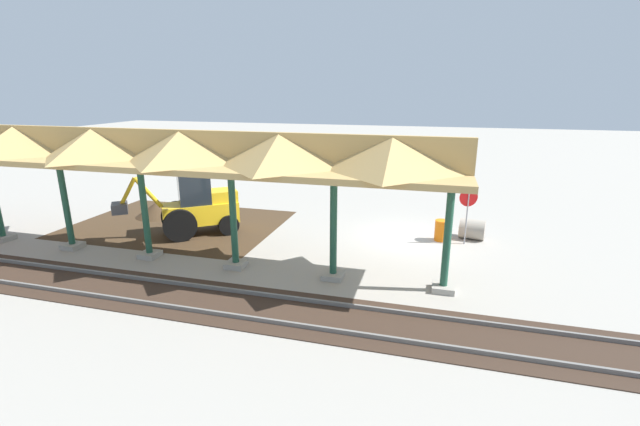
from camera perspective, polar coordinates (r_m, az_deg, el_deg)
The scene contains 9 objects.
ground_plane at distance 18.92m, azimuth 11.51°, elevation -3.41°, with size 120.00×120.00×0.00m, color #9E998E.
dirt_work_zone at distance 21.65m, azimuth -18.36°, elevation -1.40°, with size 9.65×7.00×0.01m, color #42301E.
platform_canopy at distance 15.80m, azimuth -17.93°, elevation 7.89°, with size 19.39×3.20×4.90m.
rail_tracks at distance 12.20m, azimuth 8.90°, elevation -14.59°, with size 60.00×2.58×0.15m.
stop_sign at distance 18.47m, azimuth 19.12°, elevation 1.12°, with size 0.73×0.28×2.39m.
backhoe at distance 19.59m, azimuth -16.10°, elevation 0.84°, with size 4.73×4.04×2.82m.
dirt_mound at distance 23.40m, azimuth -20.86°, elevation -0.36°, with size 4.25×4.25×1.43m, color #42301E.
concrete_pipe at distance 19.57m, azimuth 19.60°, elevation -2.04°, with size 1.15×1.01×0.86m.
traffic_barrel at distance 18.93m, azimuth 15.87°, elevation -2.25°, with size 0.56×0.56×0.90m, color orange.
Camera 1 is at (-0.96, 17.84, 6.23)m, focal length 24.00 mm.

